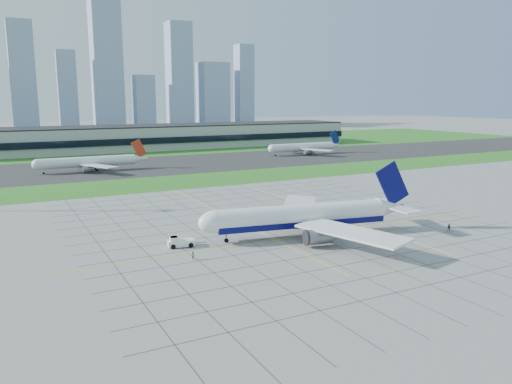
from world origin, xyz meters
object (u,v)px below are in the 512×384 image
Objects in this scene: distant_jet_1 at (89,162)px; crew_near at (193,256)px; crew_far at (449,227)px; distant_jet_2 at (303,147)px; pushback_tug at (180,242)px; airliner at (303,217)px.

crew_near is at bearing -91.49° from distant_jet_1.
distant_jet_1 is at bearing 161.74° from crew_far.
crew_far is (65.60, -8.93, 0.10)m from crew_near.
distant_jet_2 reaches higher than crew_near.
pushback_tug is 5.10× the size of crew_near.
distant_jet_1 is at bearing -173.74° from distant_jet_2.
distant_jet_2 is at bearing -10.51° from crew_near.
crew_near is at bearing -83.40° from pushback_tug.
crew_near is 0.04× the size of distant_jet_1.
crew_near is (-0.61, -10.09, -0.21)m from pushback_tug.
crew_far reaches higher than crew_near.
distant_jet_1 is at bearing 110.90° from airliner.
airliner reaches higher than distant_jet_1.
crew_far is 165.41m from distant_jet_1.
pushback_tug reaches higher than crew_far.
airliner is 31.89× the size of crew_near.
distant_jet_2 is (65.41, 167.33, 3.51)m from crew_far.
distant_jet_2 is (131.02, 158.41, 3.62)m from crew_near.
crew_far is 0.04× the size of distant_jet_1.
airliner is 31.07m from crew_near.
airliner reaches higher than pushback_tug.
crew_far is at bearing -68.04° from distant_jet_1.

